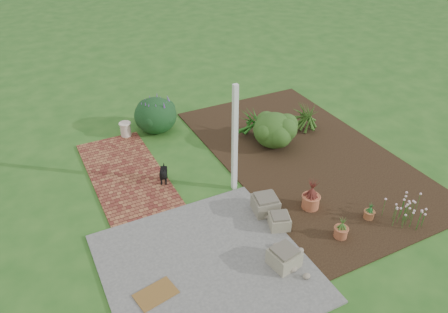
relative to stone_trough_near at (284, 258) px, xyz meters
name	(u,v)px	position (x,y,z in m)	size (l,w,h in m)	color
ground	(224,194)	(-0.01, 2.34, -0.20)	(80.00, 80.00, 0.00)	#25591C
concrete_patio	(206,267)	(-1.26, 0.59, -0.18)	(3.50, 3.50, 0.04)	#595957
brick_path	(126,173)	(-1.71, 4.09, -0.18)	(1.60, 3.50, 0.04)	maroon
garden_bed	(304,155)	(2.49, 2.84, -0.18)	(4.00, 7.00, 0.03)	black
veranda_post	(235,140)	(0.29, 2.44, 1.05)	(0.10, 0.10, 2.50)	white
stone_trough_near	(284,258)	(0.00, 0.00, 0.00)	(0.47, 0.47, 0.31)	gray
stone_trough_mid	(265,205)	(0.47, 1.41, 0.01)	(0.49, 0.49, 0.33)	#736B57
stone_trough_far	(279,221)	(0.47, 0.88, -0.03)	(0.39, 0.39, 0.26)	gray
coir_doormat	(156,294)	(-2.26, 0.39, -0.15)	(0.67, 0.43, 0.02)	brown
black_dog	(163,173)	(-1.04, 3.30, 0.10)	(0.28, 0.46, 0.42)	black
cream_ceramic_urn	(126,129)	(-1.20, 5.77, 0.03)	(0.28, 0.28, 0.37)	beige
evergreen_shrub	(274,129)	(2.06, 3.61, 0.28)	(1.05, 1.05, 0.89)	#1D410F
agapanthus_clump_back	(306,115)	(3.26, 3.93, 0.27)	(0.97, 0.97, 0.87)	#13370F
agapanthus_clump_front	(254,121)	(1.82, 4.23, 0.29)	(1.03, 1.03, 0.91)	#0D420E
pink_flower_patch	(406,210)	(2.80, -0.10, 0.11)	(0.86, 0.86, 0.55)	#113D0F
terracotta_pot_bronze	(311,202)	(1.39, 1.10, -0.02)	(0.36, 0.36, 0.29)	#B9623E
terracotta_pot_small_left	(369,214)	(2.25, 0.29, -0.08)	(0.20, 0.20, 0.17)	#A05E36
terracotta_pot_small_right	(341,232)	(1.38, 0.12, -0.06)	(0.25, 0.25, 0.22)	#A65938
purple_flowering_bush	(155,114)	(-0.36, 5.73, 0.29)	(1.14, 1.14, 0.97)	black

